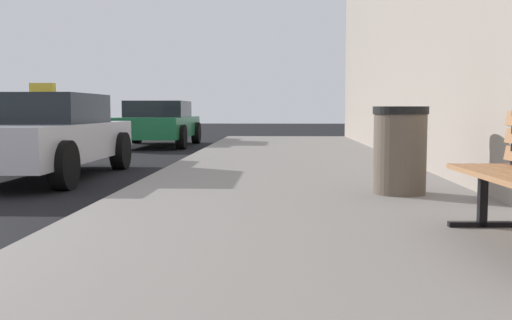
% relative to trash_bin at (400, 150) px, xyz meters
% --- Properties ---
extents(sidewalk, '(4.00, 32.00, 0.15)m').
position_rel_trash_bin_xyz_m(sidewalk, '(-1.00, -2.71, -0.53)').
color(sidewalk, gray).
rests_on(sidewalk, ground_plane).
extents(trash_bin, '(0.57, 0.57, 0.91)m').
position_rel_trash_bin_xyz_m(trash_bin, '(0.00, 0.00, 0.00)').
color(trash_bin, brown).
rests_on(trash_bin, sidewalk).
extents(car_silver, '(1.96, 4.17, 1.43)m').
position_rel_trash_bin_xyz_m(car_silver, '(-4.88, 2.54, 0.04)').
color(car_silver, '#B7B7BF').
rests_on(car_silver, ground_plane).
extents(car_green, '(2.04, 4.18, 1.27)m').
position_rel_trash_bin_xyz_m(car_green, '(-4.73, 10.34, 0.04)').
color(car_green, '#196638').
rests_on(car_green, ground_plane).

